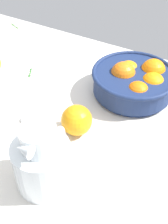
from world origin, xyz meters
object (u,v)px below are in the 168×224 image
at_px(juice_pitcher, 43,164).
at_px(loose_orange_1, 77,120).
at_px(spoon, 31,130).
at_px(fruit_bowl, 135,81).

relative_size(juice_pitcher, loose_orange_1, 2.09).
distance_m(loose_orange_1, spoon, 0.12).
bearing_deg(juice_pitcher, fruit_bowl, 83.13).
distance_m(fruit_bowl, juice_pitcher, 0.39).
relative_size(fruit_bowl, spoon, 1.55).
relative_size(loose_orange_1, spoon, 0.51).
height_order(juice_pitcher, loose_orange_1, juice_pitcher).
xyz_separation_m(fruit_bowl, spoon, (-0.17, -0.28, -0.04)).
bearing_deg(fruit_bowl, loose_orange_1, -106.11).
bearing_deg(loose_orange_1, juice_pitcher, -83.94).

